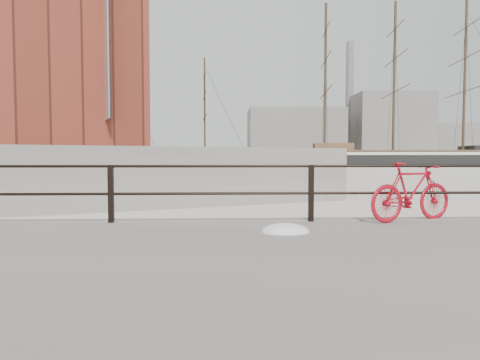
# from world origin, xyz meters

# --- Properties ---
(far_quay) EXTENTS (78.44, 148.07, 1.80)m
(far_quay) POSITION_xyz_m (-40.00, 72.00, 0.90)
(far_quay) COLOR gray
(far_quay) RESTS_ON ground
(bicycle) EXTENTS (1.72, 0.81, 1.05)m
(bicycle) POSITION_xyz_m (-1.74, -0.25, 0.87)
(bicycle) COLOR #AB0B1A
(bicycle) RESTS_ON promenade
(barque_black) EXTENTS (64.53, 27.45, 35.25)m
(barque_black) POSITION_xyz_m (30.81, 81.05, 0.00)
(barque_black) COLOR black
(barque_black) RESTS_ON ground
(schooner_mid) EXTENTS (30.02, 14.76, 20.89)m
(schooner_mid) POSITION_xyz_m (-14.94, 72.31, 0.00)
(schooner_mid) COLOR beige
(schooner_mid) RESTS_ON ground
(schooner_left) EXTENTS (25.23, 17.48, 17.65)m
(schooner_left) POSITION_xyz_m (-27.93, 70.59, 0.00)
(schooner_left) COLOR beige
(schooner_left) RESTS_ON ground
(apartment_cream) EXTENTS (24.16, 21.40, 21.20)m
(apartment_cream) POSITION_xyz_m (-38.11, 61.98, 12.40)
(apartment_cream) COLOR beige
(apartment_cream) RESTS_ON far_quay
(apartment_grey) EXTENTS (26.02, 22.15, 23.20)m
(apartment_grey) POSITION_xyz_m (-46.35, 82.38, 13.40)
(apartment_grey) COLOR #9D9D98
(apartment_grey) RESTS_ON far_quay
(apartment_brick) EXTENTS (27.87, 22.90, 21.20)m
(apartment_brick) POSITION_xyz_m (-54.97, 103.70, 12.40)
(apartment_brick) COLOR brown
(apartment_brick) RESTS_ON far_quay
(industrial_west) EXTENTS (32.00, 18.00, 18.00)m
(industrial_west) POSITION_xyz_m (20.00, 140.00, 9.00)
(industrial_west) COLOR gray
(industrial_west) RESTS_ON ground
(industrial_mid) EXTENTS (26.00, 20.00, 24.00)m
(industrial_mid) POSITION_xyz_m (55.00, 145.00, 12.00)
(industrial_mid) COLOR gray
(industrial_mid) RESTS_ON ground
(industrial_east) EXTENTS (20.00, 16.00, 14.00)m
(industrial_east) POSITION_xyz_m (78.00, 150.00, 7.00)
(industrial_east) COLOR gray
(industrial_east) RESTS_ON ground
(smokestack) EXTENTS (2.80, 2.80, 44.00)m
(smokestack) POSITION_xyz_m (42.00, 150.00, 22.00)
(smokestack) COLOR gray
(smokestack) RESTS_ON ground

